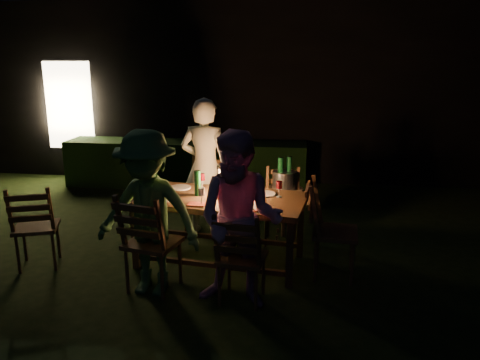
# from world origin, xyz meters

# --- Properties ---
(garden_envelope) EXTENTS (40.00, 40.00, 3.20)m
(garden_envelope) POSITION_xyz_m (-0.01, 6.15, 1.58)
(garden_envelope) COLOR black
(garden_envelope) RESTS_ON ground
(dining_table) EXTENTS (1.95, 1.16, 0.77)m
(dining_table) POSITION_xyz_m (0.63, 0.68, 0.69)
(dining_table) COLOR #463117
(dining_table) RESTS_ON ground
(chair_near_left) EXTENTS (0.57, 0.60, 1.06)m
(chair_near_left) POSITION_xyz_m (0.08, -0.03, 0.32)
(chair_near_left) COLOR #463117
(chair_near_left) RESTS_ON ground
(chair_near_right) EXTENTS (0.48, 0.50, 0.94)m
(chair_near_right) POSITION_xyz_m (0.97, -0.15, 0.29)
(chair_near_right) COLOR #463117
(chair_near_right) RESTS_ON ground
(chair_far_left) EXTENTS (0.51, 0.54, 1.03)m
(chair_far_left) POSITION_xyz_m (0.29, 1.50, 0.31)
(chair_far_left) COLOR #463117
(chair_far_left) RESTS_ON ground
(chair_far_right) EXTENTS (0.43, 0.46, 0.95)m
(chair_far_right) POSITION_xyz_m (1.28, 1.36, 0.29)
(chair_far_right) COLOR #463117
(chair_far_right) RESTS_ON ground
(chair_end) EXTENTS (0.55, 0.52, 1.06)m
(chair_end) POSITION_xyz_m (1.85, 0.51, 0.32)
(chair_end) COLOR #463117
(chair_end) RESTS_ON ground
(chair_spare) EXTENTS (0.57, 0.59, 0.98)m
(chair_spare) POSITION_xyz_m (-1.33, 0.33, 0.30)
(chair_spare) COLOR #463117
(chair_spare) RESTS_ON ground
(person_house_side) EXTENTS (0.69, 0.51, 1.76)m
(person_house_side) POSITION_xyz_m (0.30, 1.55, 0.88)
(person_house_side) COLOR beige
(person_house_side) RESTS_ON ground
(person_opp_right) EXTENTS (0.87, 0.72, 1.64)m
(person_opp_right) POSITION_xyz_m (0.96, -0.20, 0.82)
(person_opp_right) COLOR #C688B1
(person_opp_right) RESTS_ON ground
(person_opp_left) EXTENTS (1.11, 0.73, 1.61)m
(person_opp_left) POSITION_xyz_m (0.07, -0.07, 0.80)
(person_opp_left) COLOR #3F7339
(person_opp_left) RESTS_ON ground
(lantern) EXTENTS (0.16, 0.16, 0.35)m
(lantern) POSITION_xyz_m (0.69, 0.72, 0.92)
(lantern) COLOR white
(lantern) RESTS_ON dining_table
(plate_far_left) EXTENTS (0.25, 0.25, 0.01)m
(plate_far_left) POSITION_xyz_m (0.12, 0.97, 0.77)
(plate_far_left) COLOR white
(plate_far_left) RESTS_ON dining_table
(plate_near_left) EXTENTS (0.25, 0.25, 0.01)m
(plate_near_left) POSITION_xyz_m (0.05, 0.53, 0.77)
(plate_near_left) COLOR white
(plate_near_left) RESTS_ON dining_table
(plate_far_right) EXTENTS (0.25, 0.25, 0.01)m
(plate_far_right) POSITION_xyz_m (1.11, 0.83, 0.77)
(plate_far_right) COLOR white
(plate_far_right) RESTS_ON dining_table
(plate_near_right) EXTENTS (0.25, 0.25, 0.01)m
(plate_near_right) POSITION_xyz_m (1.05, 0.40, 0.77)
(plate_near_right) COLOR white
(plate_near_right) RESTS_ON dining_table
(wineglass_a) EXTENTS (0.06, 0.06, 0.18)m
(wineglass_a) POSITION_xyz_m (0.37, 1.00, 0.85)
(wineglass_a) COLOR #59070F
(wineglass_a) RESTS_ON dining_table
(wineglass_b) EXTENTS (0.06, 0.06, 0.18)m
(wineglass_b) POSITION_xyz_m (-0.10, 0.66, 0.85)
(wineglass_b) COLOR #59070F
(wineglass_b) RESTS_ON dining_table
(wineglass_c) EXTENTS (0.06, 0.06, 0.18)m
(wineglass_c) POSITION_xyz_m (0.89, 0.36, 0.85)
(wineglass_c) COLOR #59070F
(wineglass_c) RESTS_ON dining_table
(wineglass_d) EXTENTS (0.06, 0.06, 0.18)m
(wineglass_d) POSITION_xyz_m (1.27, 0.77, 0.85)
(wineglass_d) COLOR #59070F
(wineglass_d) RESTS_ON dining_table
(wineglass_e) EXTENTS (0.06, 0.06, 0.18)m
(wineglass_e) POSITION_xyz_m (0.49, 0.39, 0.85)
(wineglass_e) COLOR silver
(wineglass_e) RESTS_ON dining_table
(bottle_table) EXTENTS (0.07, 0.07, 0.28)m
(bottle_table) POSITION_xyz_m (0.38, 0.71, 0.91)
(bottle_table) COLOR #0F471E
(bottle_table) RESTS_ON dining_table
(napkin_left) EXTENTS (0.18, 0.14, 0.01)m
(napkin_left) POSITION_xyz_m (0.44, 0.38, 0.77)
(napkin_left) COLOR red
(napkin_left) RESTS_ON dining_table
(napkin_right) EXTENTS (0.18, 0.14, 0.01)m
(napkin_right) POSITION_xyz_m (1.13, 0.30, 0.77)
(napkin_right) COLOR red
(napkin_right) RESTS_ON dining_table
(phone) EXTENTS (0.14, 0.07, 0.01)m
(phone) POSITION_xyz_m (-0.03, 0.47, 0.77)
(phone) COLOR black
(phone) RESTS_ON dining_table
(side_table) EXTENTS (0.48, 0.48, 0.64)m
(side_table) POSITION_xyz_m (1.30, 1.54, 0.57)
(side_table) COLOR olive
(side_table) RESTS_ON ground
(ice_bucket) EXTENTS (0.30, 0.30, 0.22)m
(ice_bucket) POSITION_xyz_m (1.30, 1.54, 0.75)
(ice_bucket) COLOR #A5A8AD
(ice_bucket) RESTS_ON side_table
(bottle_bucket_a) EXTENTS (0.07, 0.07, 0.32)m
(bottle_bucket_a) POSITION_xyz_m (1.25, 1.50, 0.80)
(bottle_bucket_a) COLOR #0F471E
(bottle_bucket_a) RESTS_ON side_table
(bottle_bucket_b) EXTENTS (0.07, 0.07, 0.32)m
(bottle_bucket_b) POSITION_xyz_m (1.35, 1.58, 0.80)
(bottle_bucket_b) COLOR #0F471E
(bottle_bucket_b) RESTS_ON side_table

